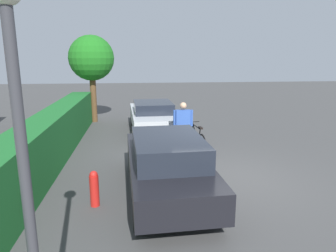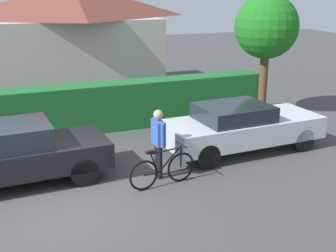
{
  "view_description": "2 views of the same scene",
  "coord_description": "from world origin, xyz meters",
  "px_view_note": "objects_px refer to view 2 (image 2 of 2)",
  "views": [
    {
      "loc": [
        -7.57,
        2.28,
        3.24
      ],
      "look_at": [
        1.77,
        1.31,
        1.09
      ],
      "focal_mm": 33.11,
      "sensor_mm": 36.0,
      "label": 1
    },
    {
      "loc": [
        -0.9,
        -8.82,
        4.51
      ],
      "look_at": [
        2.78,
        0.42,
        1.37
      ],
      "focal_mm": 48.6,
      "sensor_mm": 36.0,
      "label": 2
    }
  ],
  "objects_px": {
    "tree_kerbside": "(267,28)",
    "person_rider": "(158,138)",
    "parked_car_far": "(240,126)",
    "parked_car_near": "(7,154)",
    "bicycle": "(163,170)"
  },
  "relations": [
    {
      "from": "bicycle",
      "to": "person_rider",
      "type": "relative_size",
      "value": 1.0
    },
    {
      "from": "parked_car_near",
      "to": "tree_kerbside",
      "type": "height_order",
      "value": "tree_kerbside"
    },
    {
      "from": "parked_car_far",
      "to": "person_rider",
      "type": "relative_size",
      "value": 2.68
    },
    {
      "from": "parked_car_near",
      "to": "parked_car_far",
      "type": "distance_m",
      "value": 6.15
    },
    {
      "from": "parked_car_near",
      "to": "bicycle",
      "type": "bearing_deg",
      "value": -22.56
    },
    {
      "from": "parked_car_far",
      "to": "tree_kerbside",
      "type": "relative_size",
      "value": 1.09
    },
    {
      "from": "person_rider",
      "to": "tree_kerbside",
      "type": "distance_m",
      "value": 6.74
    },
    {
      "from": "bicycle",
      "to": "person_rider",
      "type": "xyz_separation_m",
      "value": [
        0.07,
        0.48,
        0.6
      ]
    },
    {
      "from": "tree_kerbside",
      "to": "person_rider",
      "type": "bearing_deg",
      "value": -145.17
    },
    {
      "from": "bicycle",
      "to": "person_rider",
      "type": "distance_m",
      "value": 0.77
    },
    {
      "from": "bicycle",
      "to": "tree_kerbside",
      "type": "bearing_deg",
      "value": 37.81
    },
    {
      "from": "person_rider",
      "to": "tree_kerbside",
      "type": "height_order",
      "value": "tree_kerbside"
    },
    {
      "from": "person_rider",
      "to": "parked_car_near",
      "type": "bearing_deg",
      "value": 165.2
    },
    {
      "from": "bicycle",
      "to": "person_rider",
      "type": "bearing_deg",
      "value": 81.16
    },
    {
      "from": "person_rider",
      "to": "parked_car_far",
      "type": "bearing_deg",
      "value": 17.89
    }
  ]
}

